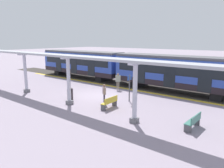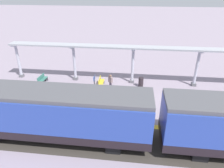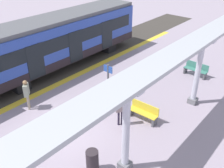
{
  "view_description": "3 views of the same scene",
  "coord_description": "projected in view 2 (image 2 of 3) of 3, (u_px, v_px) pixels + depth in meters",
  "views": [
    {
      "loc": [
        14.03,
        12.82,
        5.0
      ],
      "look_at": [
        -0.78,
        0.99,
        1.03
      ],
      "focal_mm": 34.53,
      "sensor_mm": 36.0,
      "label": 1
    },
    {
      "loc": [
        -15.6,
        -0.06,
        9.12
      ],
      "look_at": [
        -1.4,
        1.65,
        2.11
      ],
      "focal_mm": 32.45,
      "sensor_mm": 36.0,
      "label": 2
    },
    {
      "loc": [
        7.78,
        -5.7,
        7.82
      ],
      "look_at": [
        0.63,
        2.77,
        1.59
      ],
      "focal_mm": 41.89,
      "sensor_mm": 36.0,
      "label": 3
    }
  ],
  "objects": [
    {
      "name": "passenger_waiting_near_edge",
      "position": [
        130.0,
        106.0,
        14.99
      ],
      "size": [
        0.5,
        0.49,
        1.67
      ],
      "color": "gray",
      "rests_on": "ground"
    },
    {
      "name": "platform_info_sign",
      "position": [
        95.0,
        85.0,
        17.6
      ],
      "size": [
        0.56,
        0.1,
        2.2
      ],
      "color": "#4C4C51",
      "rests_on": "ground"
    },
    {
      "name": "trackbed",
      "position": [
        130.0,
        143.0,
        12.99
      ],
      "size": [
        3.2,
        43.92,
        0.01
      ],
      "primitive_type": "cube",
      "color": "#38332D",
      "rests_on": "ground"
    },
    {
      "name": "canopy_pillar_fifth",
      "position": [
        19.0,
        61.0,
        21.53
      ],
      "size": [
        1.1,
        0.44,
        3.67
      ],
      "color": "slate",
      "rests_on": "ground"
    },
    {
      "name": "canopy_pillar_third",
      "position": [
        133.0,
        66.0,
        20.23
      ],
      "size": [
        1.1,
        0.44,
        3.67
      ],
      "color": "slate",
      "rests_on": "ground"
    },
    {
      "name": "bench_mid_platform",
      "position": [
        101.0,
        82.0,
        20.1
      ],
      "size": [
        1.51,
        0.48,
        0.86
      ],
      "color": "gold",
      "rests_on": "ground"
    },
    {
      "name": "train_far_carriage",
      "position": [
        53.0,
        114.0,
        12.72
      ],
      "size": [
        2.65,
        12.3,
        3.48
      ],
      "color": "#2A45A4",
      "rests_on": "ground"
    },
    {
      "name": "ground_plane",
      "position": [
        132.0,
        99.0,
        17.93
      ],
      "size": [
        176.0,
        176.0,
        0.0
      ],
      "primitive_type": "plane",
      "color": "gray"
    },
    {
      "name": "tactile_edge_strip",
      "position": [
        131.0,
        125.0,
        14.63
      ],
      "size": [
        0.47,
        31.92,
        0.01
      ],
      "primitive_type": "cube",
      "color": "gold",
      "rests_on": "ground"
    },
    {
      "name": "canopy_pillar_second",
      "position": [
        197.0,
        68.0,
        19.57
      ],
      "size": [
        1.1,
        0.44,
        3.67
      ],
      "color": "slate",
      "rests_on": "ground"
    },
    {
      "name": "passenger_by_the_benches",
      "position": [
        110.0,
        80.0,
        19.2
      ],
      "size": [
        0.45,
        0.48,
        1.57
      ],
      "color": "#221C2F",
      "rests_on": "ground"
    },
    {
      "name": "canopy_pillar_fourth",
      "position": [
        74.0,
        63.0,
        20.87
      ],
      "size": [
        1.1,
        0.44,
        3.67
      ],
      "color": "slate",
      "rests_on": "ground"
    },
    {
      "name": "trash_bin",
      "position": [
        141.0,
        82.0,
        19.98
      ],
      "size": [
        0.48,
        0.48,
        0.98
      ],
      "primitive_type": "cylinder",
      "color": "#2C2429",
      "rests_on": "ground"
    },
    {
      "name": "canopy_beam",
      "position": [
        136.0,
        47.0,
        19.37
      ],
      "size": [
        1.2,
        25.57,
        0.16
      ],
      "primitive_type": "cube",
      "color": "#A8AAB2",
      "rests_on": "canopy_pillar_nearest"
    },
    {
      "name": "bench_near_end",
      "position": [
        42.0,
        79.0,
        20.69
      ],
      "size": [
        1.51,
        0.48,
        0.86
      ],
      "color": "#3A7567",
      "rests_on": "ground"
    }
  ]
}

